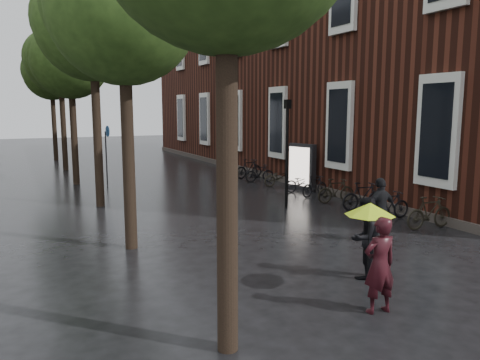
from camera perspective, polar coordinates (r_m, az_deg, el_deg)
ground at (r=9.31m, az=25.39°, el=-15.58°), size 120.00×120.00×0.00m
brick_building at (r=30.17m, az=9.23°, el=12.92°), size 10.20×33.20×12.00m
street_trees at (r=21.43m, az=-18.98°, el=15.29°), size 4.33×34.03×8.91m
person_burgundy at (r=8.95m, az=16.66°, el=-9.91°), size 0.69×0.49×1.79m
person_black at (r=10.66m, az=14.96°, el=-6.81°), size 1.04×0.91×1.80m
lime_umbrella at (r=9.51m, az=15.56°, el=-3.43°), size 0.99×0.99×1.46m
pedestrian_walking at (r=13.67m, az=16.73°, el=-3.49°), size 1.06×0.45×1.80m
parked_bicycles at (r=20.03m, az=9.16°, el=-0.67°), size 1.97×12.74×1.05m
ad_lightbox at (r=21.46m, az=7.54°, el=1.56°), size 0.32×1.41×2.13m
lamp_post at (r=17.47m, az=5.75°, el=4.53°), size 0.21×0.21×4.03m
cycle_sign at (r=23.18m, az=-15.92°, el=3.95°), size 0.15×0.53×2.91m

